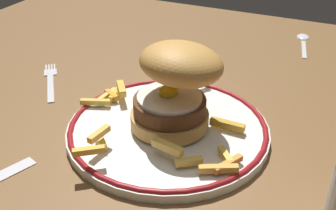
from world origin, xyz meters
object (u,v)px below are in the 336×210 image
fork (51,80)px  spoon (303,38)px  burger (176,84)px  dinner_plate (168,128)px

fork → spoon: spoon is taller
fork → burger: bearing=-11.4°
dinner_plate → burger: 6.90cm
dinner_plate → fork: size_ratio=2.30×
burger → fork: size_ratio=1.26×
dinner_plate → spoon: (11.17, 43.61, -0.48)cm
burger → spoon: burger is taller
dinner_plate → spoon: size_ratio=2.07×
burger → spoon: (10.28, 42.95, -7.29)cm
fork → spoon: size_ratio=0.90×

